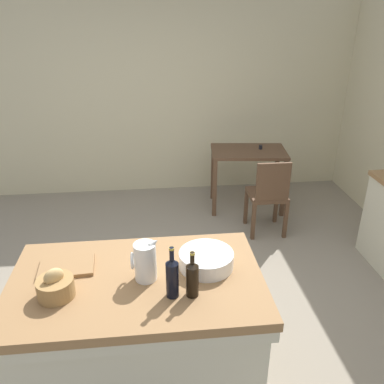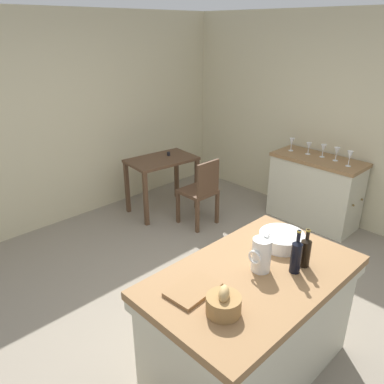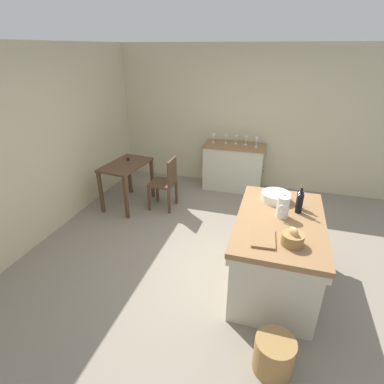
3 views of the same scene
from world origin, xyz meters
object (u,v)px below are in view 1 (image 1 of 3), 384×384
(wooden_chair, at_px, (268,194))
(cutting_board, at_px, (67,267))
(pitcher, at_px, (145,261))
(wine_bottle_amber, at_px, (172,277))
(bread_basket, at_px, (55,286))
(wine_bottle_dark, at_px, (192,278))
(wash_bowl, at_px, (206,260))
(island_table, at_px, (140,329))
(writing_desk, at_px, (248,160))

(wooden_chair, xyz_separation_m, cutting_board, (-1.81, -1.71, 0.40))
(pitcher, bearing_deg, wine_bottle_amber, -49.29)
(wooden_chair, distance_m, wine_bottle_amber, 2.41)
(bread_basket, relative_size, wine_bottle_dark, 0.73)
(wooden_chair, bearing_deg, bread_basket, -132.59)
(wash_bowl, distance_m, wine_bottle_dark, 0.29)
(bread_basket, bearing_deg, island_table, 14.34)
(bread_basket, height_order, wine_bottle_amber, wine_bottle_amber)
(bread_basket, xyz_separation_m, cutting_board, (0.01, 0.26, -0.05))
(bread_basket, bearing_deg, pitcher, 12.18)
(wash_bowl, height_order, wine_bottle_dark, wine_bottle_dark)
(writing_desk, xyz_separation_m, wine_bottle_amber, (-1.10, -2.72, 0.36))
(island_table, height_order, wine_bottle_dark, wine_bottle_dark)
(writing_desk, bearing_deg, wash_bowl, -109.48)
(pitcher, height_order, wash_bowl, pitcher)
(writing_desk, distance_m, cutting_board, 2.96)
(writing_desk, distance_m, wooden_chair, 0.70)
(wine_bottle_amber, bearing_deg, pitcher, 130.71)
(wooden_chair, relative_size, wine_bottle_amber, 2.82)
(wooden_chair, relative_size, wash_bowl, 2.64)
(pitcher, xyz_separation_m, cutting_board, (-0.49, 0.15, -0.11))
(wash_bowl, distance_m, bread_basket, 0.89)
(bread_basket, bearing_deg, wooden_chair, 47.41)
(wash_bowl, xyz_separation_m, cutting_board, (-0.86, 0.07, -0.04))
(wash_bowl, height_order, wine_bottle_amber, wine_bottle_amber)
(pitcher, relative_size, bread_basket, 1.37)
(island_table, height_order, wash_bowl, wash_bowl)
(wine_bottle_amber, bearing_deg, island_table, 139.12)
(bread_basket, distance_m, cutting_board, 0.27)
(writing_desk, bearing_deg, pitcher, -116.07)
(wash_bowl, bearing_deg, bread_basket, -167.71)
(writing_desk, distance_m, wash_bowl, 2.63)
(writing_desk, xyz_separation_m, wine_bottle_dark, (-0.99, -2.72, 0.35))
(wooden_chair, bearing_deg, wine_bottle_amber, -119.83)
(pitcher, distance_m, bread_basket, 0.51)
(island_table, bearing_deg, wooden_chair, 53.55)
(pitcher, bearing_deg, island_table, 174.79)
(island_table, bearing_deg, wine_bottle_amber, -40.88)
(wash_bowl, distance_m, cutting_board, 0.86)
(writing_desk, height_order, bread_basket, bread_basket)
(island_table, height_order, cutting_board, cutting_board)
(bread_basket, distance_m, wine_bottle_amber, 0.65)
(wine_bottle_amber, bearing_deg, bread_basket, 174.18)
(island_table, height_order, pitcher, pitcher)
(writing_desk, xyz_separation_m, wooden_chair, (0.07, -0.68, -0.15))
(cutting_board, bearing_deg, pitcher, -17.54)
(island_table, xyz_separation_m, bread_basket, (-0.44, -0.11, 0.47))
(wooden_chair, bearing_deg, island_table, -126.45)
(wine_bottle_dark, bearing_deg, wine_bottle_amber, 177.33)
(pitcher, relative_size, wine_bottle_amber, 0.88)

